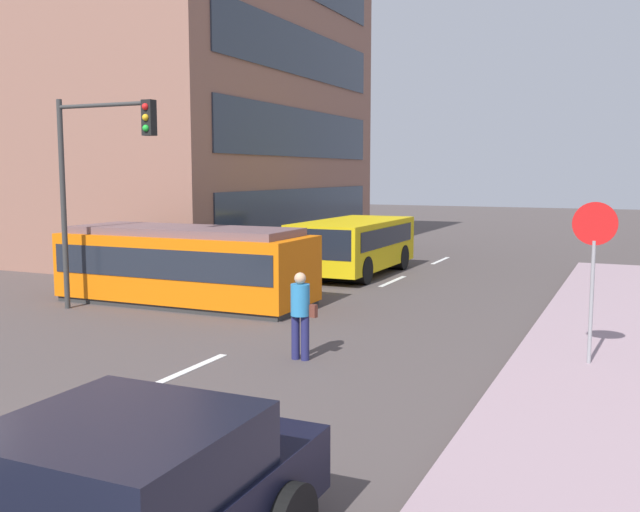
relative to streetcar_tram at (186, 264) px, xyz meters
The scene contains 12 objects.
ground_plane 4.29m from the streetcar_tram, 20.85° to the right, with size 120.00×120.00×0.00m, color #4B4240.
sidewalk_curb_right 12.05m from the streetcar_tram, 27.15° to the right, with size 3.20×36.00×0.14m, color gray.
lane_stripe_1 10.30m from the streetcar_tram, 67.72° to the right, with size 0.16×2.40×0.01m, color silver.
lane_stripe_2 6.80m from the streetcar_tram, 54.68° to the right, with size 0.16×2.40×0.01m, color silver.
lane_stripe_3 7.23m from the streetcar_tram, 57.09° to the left, with size 0.16×2.40×0.01m, color silver.
lane_stripe_4 12.66m from the streetcar_tram, 72.07° to the left, with size 0.16×2.40×0.01m, color silver.
corner_building 15.63m from the streetcar_tram, 131.55° to the left, with size 15.57×15.74×16.00m.
streetcar_tram is the anchor object (origin of this frame).
city_bus 7.23m from the streetcar_tram, 72.97° to the left, with size 2.55×6.00×1.88m.
pedestrian_crossing 6.70m from the streetcar_tram, 36.26° to the right, with size 0.51×0.36×1.67m.
stop_sign 10.78m from the streetcar_tram, 13.53° to the right, with size 0.76×0.07×2.88m.
traffic_light_mast 3.52m from the streetcar_tram, 123.36° to the right, with size 3.01×0.33×5.37m.
Camera 1 is at (7.26, -4.21, 3.52)m, focal length 39.63 mm.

